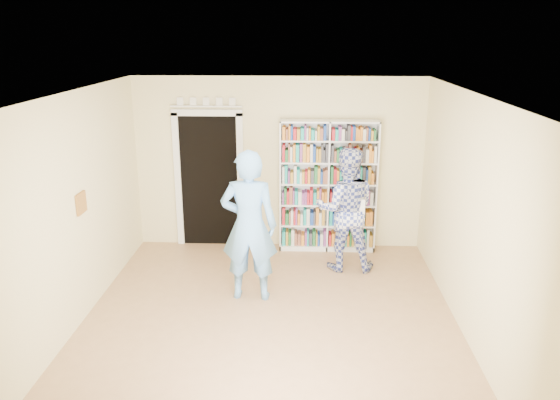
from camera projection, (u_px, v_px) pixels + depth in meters
The scene contains 11 objects.
floor at pixel (269, 321), 6.56m from camera, with size 5.00×5.00×0.00m, color #9D724C.
ceiling at pixel (268, 94), 5.76m from camera, with size 5.00×5.00×0.00m, color white.
wall_back at pixel (279, 164), 8.55m from camera, with size 4.50×4.50×0.00m, color beige.
wall_left at pixel (73, 212), 6.25m from camera, with size 5.00×5.00×0.00m, color beige.
wall_right at pixel (470, 218), 6.07m from camera, with size 5.00×5.00×0.00m, color beige.
bookshelf at pixel (328, 186), 8.46m from camera, with size 1.50×0.28×2.06m.
doorway at pixel (209, 174), 8.62m from camera, with size 1.10×0.08×2.43m.
wall_art at pixel (81, 203), 6.43m from camera, with size 0.03×0.25×0.25m, color #622D1A.
man_blue at pixel (249, 226), 6.89m from camera, with size 0.72×0.47×1.97m, color #66A2E3.
man_plaid at pixel (346, 209), 7.79m from camera, with size 0.88×0.68×1.80m, color #2F3C8F.
paper_sheet at pixel (358, 209), 7.60m from camera, with size 0.20×0.01×0.29m, color white.
Camera 1 is at (0.38, -5.82, 3.34)m, focal length 35.00 mm.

